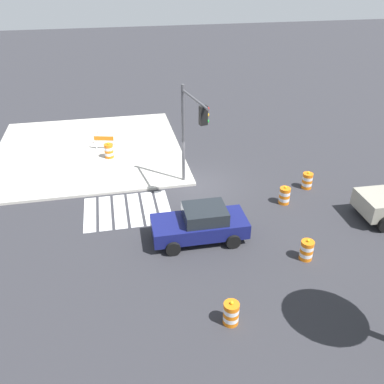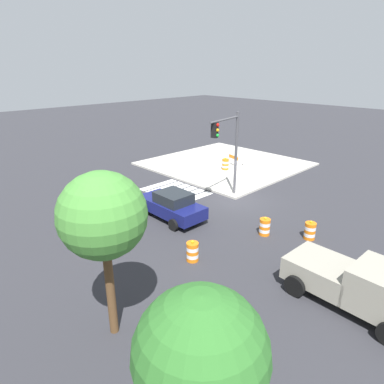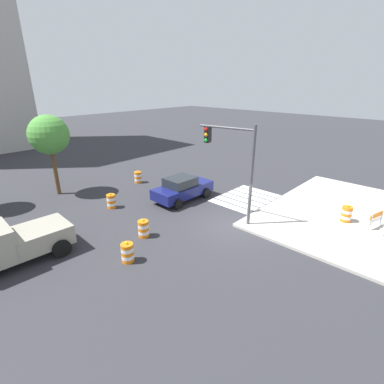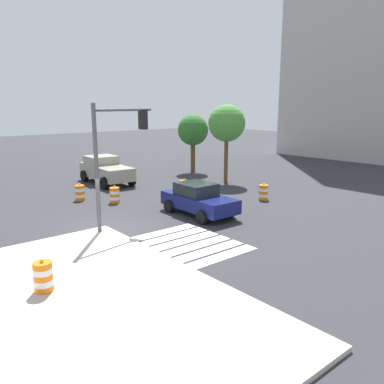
# 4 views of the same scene
# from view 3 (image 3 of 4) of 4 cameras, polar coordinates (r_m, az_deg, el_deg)

# --- Properties ---
(ground_plane) EXTENTS (120.00, 120.00, 0.00)m
(ground_plane) POSITION_cam_3_polar(r_m,az_deg,el_deg) (16.47, 8.06, -6.74)
(ground_plane) COLOR #2D2D33
(sidewalk_corner) EXTENTS (12.00, 12.00, 0.15)m
(sidewalk_corner) POSITION_cam_3_polar(r_m,az_deg,el_deg) (19.71, 33.30, -5.15)
(sidewalk_corner) COLOR #BCB7AD
(sidewalk_corner) RESTS_ON ground
(crosswalk_stripes) EXTENTS (4.35, 3.20, 0.02)m
(crosswalk_stripes) POSITION_cam_3_polar(r_m,az_deg,el_deg) (20.40, 10.52, -1.20)
(crosswalk_stripes) COLOR silver
(crosswalk_stripes) RESTS_ON ground
(sports_car) EXTENTS (4.33, 2.19, 1.63)m
(sports_car) POSITION_cam_3_polar(r_m,az_deg,el_deg) (19.60, -1.93, 0.74)
(sports_car) COLOR navy
(sports_car) RESTS_ON ground
(pickup_truck) EXTENTS (5.21, 2.49, 1.92)m
(pickup_truck) POSITION_cam_3_polar(r_m,az_deg,el_deg) (15.08, -33.43, -8.95)
(pickup_truck) COLOR gray
(pickup_truck) RESTS_ON ground
(traffic_barrel_near_corner) EXTENTS (0.56, 0.56, 1.02)m
(traffic_barrel_near_corner) POSITION_cam_3_polar(r_m,az_deg,el_deg) (15.31, -9.60, -7.18)
(traffic_barrel_near_corner) COLOR orange
(traffic_barrel_near_corner) RESTS_ON ground
(traffic_barrel_crosswalk_end) EXTENTS (0.56, 0.56, 1.02)m
(traffic_barrel_crosswalk_end) POSITION_cam_3_polar(r_m,az_deg,el_deg) (13.49, -12.67, -11.64)
(traffic_barrel_crosswalk_end) COLOR orange
(traffic_barrel_crosswalk_end) RESTS_ON ground
(traffic_barrel_median_near) EXTENTS (0.56, 0.56, 1.02)m
(traffic_barrel_median_near) POSITION_cam_3_polar(r_m,az_deg,el_deg) (19.15, -15.71, -1.75)
(traffic_barrel_median_near) COLOR orange
(traffic_barrel_median_near) RESTS_ON ground
(traffic_barrel_median_far) EXTENTS (0.56, 0.56, 1.02)m
(traffic_barrel_median_far) POSITION_cam_3_polar(r_m,az_deg,el_deg) (23.44, -10.66, 2.90)
(traffic_barrel_median_far) COLOR orange
(traffic_barrel_median_far) RESTS_ON ground
(traffic_barrel_on_sidewalk) EXTENTS (0.56, 0.56, 1.02)m
(traffic_barrel_on_sidewalk) POSITION_cam_3_polar(r_m,az_deg,el_deg) (18.55, 28.28, -3.85)
(traffic_barrel_on_sidewalk) COLOR orange
(traffic_barrel_on_sidewalk) RESTS_ON sidewalk_corner
(construction_barricade) EXTENTS (1.39, 1.07, 1.00)m
(construction_barricade) POSITION_cam_3_polar(r_m,az_deg,el_deg) (18.46, 33.11, -4.54)
(construction_barricade) COLOR silver
(construction_barricade) RESTS_ON sidewalk_corner
(traffic_light_pole) EXTENTS (0.84, 3.25, 5.50)m
(traffic_light_pole) POSITION_cam_3_polar(r_m,az_deg,el_deg) (15.66, 8.09, 7.14)
(traffic_light_pole) COLOR #4C4C51
(traffic_light_pole) RESTS_ON sidewalk_corner
(street_tree_streetside_near) EXTENTS (2.65, 2.65, 5.60)m
(street_tree_streetside_near) POSITION_cam_3_polar(r_m,az_deg,el_deg) (21.95, -26.49, 10.04)
(street_tree_streetside_near) COLOR brown
(street_tree_streetside_near) RESTS_ON ground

